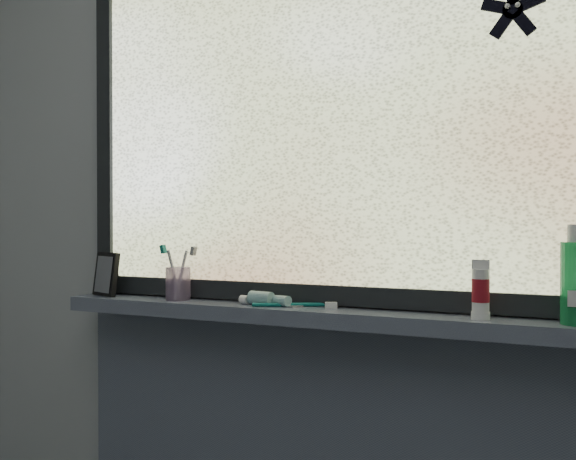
# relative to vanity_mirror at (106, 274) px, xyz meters

# --- Properties ---
(wall_back) EXTENTS (3.00, 0.01, 2.50)m
(wall_back) POSITION_rel_vanity_mirror_xyz_m (0.73, 0.08, 0.17)
(wall_back) COLOR #9EA3A8
(wall_back) RESTS_ON ground
(windowsill) EXTENTS (1.62, 0.14, 0.04)m
(windowsill) POSITION_rel_vanity_mirror_xyz_m (0.73, 0.01, -0.08)
(windowsill) COLOR #4E5568
(windowsill) RESTS_ON wall_back
(window_pane) EXTENTS (1.50, 0.01, 1.00)m
(window_pane) POSITION_rel_vanity_mirror_xyz_m (0.73, 0.06, 0.45)
(window_pane) COLOR silver
(window_pane) RESTS_ON wall_back
(frame_bottom) EXTENTS (1.60, 0.03, 0.05)m
(frame_bottom) POSITION_rel_vanity_mirror_xyz_m (0.73, 0.06, -0.03)
(frame_bottom) COLOR black
(frame_bottom) RESTS_ON windowsill
(frame_left) EXTENTS (0.05, 0.03, 1.10)m
(frame_left) POSITION_rel_vanity_mirror_xyz_m (-0.05, 0.06, 0.45)
(frame_left) COLOR black
(frame_left) RESTS_ON wall_back
(starfish_sticker) EXTENTS (0.15, 0.02, 0.15)m
(starfish_sticker) POSITION_rel_vanity_mirror_xyz_m (1.13, 0.05, 0.64)
(starfish_sticker) COLOR black
(starfish_sticker) RESTS_ON window_pane
(vanity_mirror) EXTENTS (0.11, 0.08, 0.13)m
(vanity_mirror) POSITION_rel_vanity_mirror_xyz_m (0.00, 0.00, 0.00)
(vanity_mirror) COLOR black
(vanity_mirror) RESTS_ON windowsill
(toothpaste_tube) EXTENTS (0.21, 0.09, 0.04)m
(toothpaste_tube) POSITION_rel_vanity_mirror_xyz_m (0.53, 0.00, -0.05)
(toothpaste_tube) COLOR silver
(toothpaste_tube) RESTS_ON windowsill
(toothbrush_cup) EXTENTS (0.08, 0.08, 0.09)m
(toothbrush_cup) POSITION_rel_vanity_mirror_xyz_m (0.25, 0.01, -0.02)
(toothbrush_cup) COLOR #AE8FBD
(toothbrush_cup) RESTS_ON windowsill
(toothbrush_lying) EXTENTS (0.23, 0.13, 0.02)m
(toothbrush_lying) POSITION_rel_vanity_mirror_xyz_m (0.59, 0.01, -0.06)
(toothbrush_lying) COLOR #0B655D
(toothbrush_lying) RESTS_ON windowsill
(cream_tube) EXTENTS (0.04, 0.04, 0.10)m
(cream_tube) POSITION_rel_vanity_mirror_xyz_m (1.07, -0.01, 0.01)
(cream_tube) COLOR silver
(cream_tube) RESTS_ON windowsill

